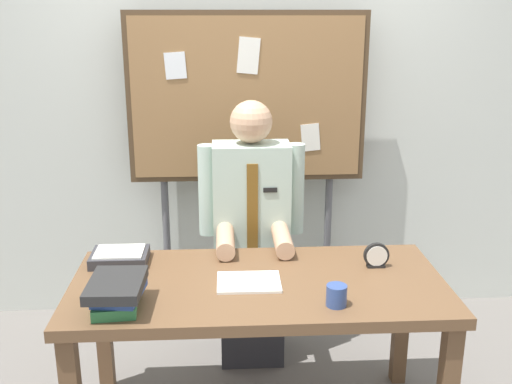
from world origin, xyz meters
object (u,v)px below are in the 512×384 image
object	(u,v)px
open_notebook	(249,282)
desk_clock	(376,256)
bulletin_board	(247,103)
coffee_mug	(336,295)
desk	(258,300)
paper_tray	(120,257)
book_stack	(117,292)
person	(251,244)

from	to	relation	value
open_notebook	desk_clock	bearing A→B (deg)	13.26
bulletin_board	coffee_mug	world-z (taller)	bulletin_board
bulletin_board	coffee_mug	size ratio (longest dim) A/B	21.52
desk_clock	coffee_mug	size ratio (longest dim) A/B	1.34
desk	paper_tray	distance (m)	0.69
book_stack	open_notebook	world-z (taller)	book_stack
person	book_stack	bearing A→B (deg)	-125.13
desk	book_stack	size ratio (longest dim) A/B	5.48
paper_tray	desk_clock	bearing A→B (deg)	-5.92
person	bulletin_board	bearing A→B (deg)	90.00
open_notebook	desk	bearing A→B (deg)	25.06
open_notebook	paper_tray	world-z (taller)	paper_tray
bulletin_board	open_notebook	size ratio (longest dim) A/B	6.88
person	desk	bearing A→B (deg)	-90.00
book_stack	desk_clock	size ratio (longest dim) A/B	2.54
desk	coffee_mug	size ratio (longest dim) A/B	18.67
bulletin_board	coffee_mug	xyz separation A→B (m)	(0.30, -1.29, -0.58)
paper_tray	person	bearing A→B (deg)	29.84
bulletin_board	paper_tray	bearing A→B (deg)	-128.04
desk	desk_clock	distance (m)	0.58
person	bulletin_board	xyz separation A→B (m)	(-0.00, 0.45, 0.69)
desk_clock	coffee_mug	xyz separation A→B (m)	(-0.25, -0.36, -0.01)
desk	coffee_mug	distance (m)	0.40
desk	paper_tray	size ratio (longest dim) A/B	6.26
desk	desk_clock	bearing A→B (deg)	12.27
open_notebook	paper_tray	distance (m)	0.65
book_stack	paper_tray	size ratio (longest dim) A/B	1.14
coffee_mug	paper_tray	world-z (taller)	coffee_mug
person	desk_clock	distance (m)	0.74
desk	open_notebook	xyz separation A→B (m)	(-0.04, -0.02, 0.10)
open_notebook	paper_tray	xyz separation A→B (m)	(-0.59, 0.26, 0.02)
book_stack	coffee_mug	size ratio (longest dim) A/B	3.40
person	paper_tray	distance (m)	0.74
person	coffee_mug	xyz separation A→B (m)	(0.30, -0.85, 0.11)
book_stack	open_notebook	xyz separation A→B (m)	(0.53, 0.19, -0.06)
desk_clock	paper_tray	distance (m)	1.19
person	desk_clock	size ratio (longest dim) A/B	12.36
bulletin_board	desk_clock	world-z (taller)	bulletin_board
bulletin_board	open_notebook	bearing A→B (deg)	-92.28
coffee_mug	paper_tray	bearing A→B (deg)	152.61
person	open_notebook	bearing A→B (deg)	-93.91
coffee_mug	desk	bearing A→B (deg)	140.91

